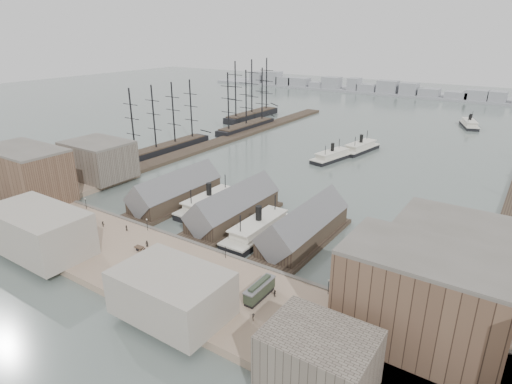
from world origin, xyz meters
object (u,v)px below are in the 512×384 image
Objects in this scene: horse_cart_center at (143,250)px; tram at (260,291)px; ferry_docked_west at (210,203)px; horse_cart_right at (173,278)px; horse_cart_left at (59,219)px.

tram is at bearing -93.94° from horse_cart_center.
horse_cart_center is at bearing -78.81° from ferry_docked_west.
ferry_docked_west is at bearing 7.00° from horse_cart_center.
ferry_docked_west reaches higher than tram.
ferry_docked_west is at bearing 11.54° from horse_cart_right.
horse_cart_right is at bearing -60.59° from ferry_docked_west.
horse_cart_left is 54.65m from horse_cart_right.
tram is (45.53, -36.98, 1.44)m from ferry_docked_west.
tram is 38.19m from horse_cart_center.
ferry_docked_west is 37.87m from horse_cart_center.
horse_cart_left is (-75.70, -1.19, -0.98)m from tram.
tram is 2.19× the size of horse_cart_left.
tram is at bearing -52.25° from horse_cart_left.
tram is 2.04× the size of horse_cart_center.
horse_cart_right is (24.26, -43.04, 0.38)m from ferry_docked_west.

